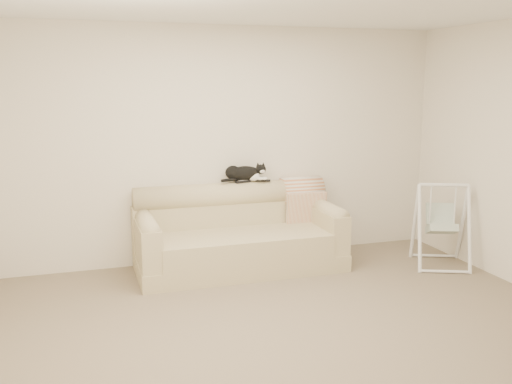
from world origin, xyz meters
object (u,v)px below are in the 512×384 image
(tuxedo_cat, at_px, (244,173))
(baby_swing, at_px, (441,225))
(remote_a, at_px, (243,181))
(sofa, at_px, (238,236))
(remote_b, at_px, (263,180))

(tuxedo_cat, distance_m, baby_swing, 2.24)
(tuxedo_cat, bearing_deg, baby_swing, -23.24)
(remote_a, xyz_separation_m, baby_swing, (2.02, -0.84, -0.45))
(remote_a, height_order, tuxedo_cat, tuxedo_cat)
(sofa, height_order, baby_swing, baby_swing)
(tuxedo_cat, bearing_deg, remote_a, -143.24)
(remote_a, bearing_deg, baby_swing, -22.60)
(remote_b, relative_size, tuxedo_cat, 0.33)
(remote_a, distance_m, tuxedo_cat, 0.09)
(remote_b, bearing_deg, remote_a, 179.06)
(remote_a, relative_size, remote_b, 1.06)
(sofa, bearing_deg, tuxedo_cat, 59.41)
(sofa, height_order, remote_a, remote_a)
(tuxedo_cat, xyz_separation_m, baby_swing, (1.99, -0.86, -0.54))
(tuxedo_cat, relative_size, baby_swing, 0.57)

